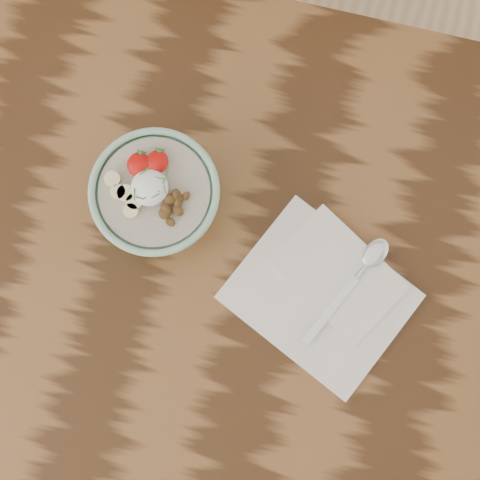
% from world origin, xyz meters
% --- Properties ---
extents(table, '(1.60, 0.90, 0.75)m').
position_xyz_m(table, '(0.00, 0.00, 0.66)').
color(table, '#371F0D').
rests_on(table, ground).
extents(breakfast_bowl, '(0.18, 0.18, 0.12)m').
position_xyz_m(breakfast_bowl, '(0.03, 0.09, 0.81)').
color(breakfast_bowl, '#8CBDA1').
rests_on(breakfast_bowl, table).
extents(napkin, '(0.29, 0.27, 0.01)m').
position_xyz_m(napkin, '(0.28, 0.02, 0.76)').
color(napkin, white).
rests_on(napkin, table).
extents(spoon, '(0.10, 0.18, 0.01)m').
position_xyz_m(spoon, '(0.33, 0.07, 0.77)').
color(spoon, silver).
rests_on(spoon, napkin).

